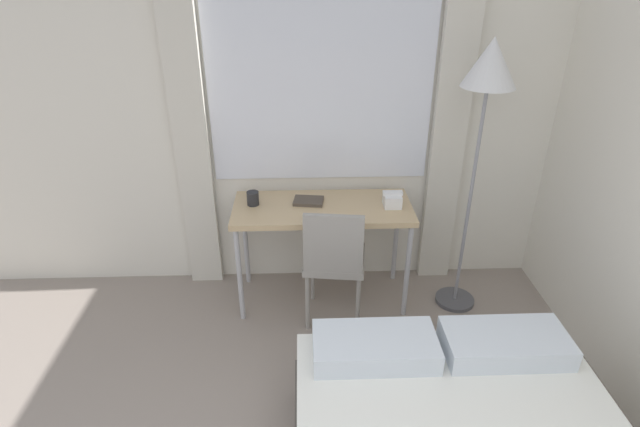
% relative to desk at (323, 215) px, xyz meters
% --- Properties ---
extents(wall_back_with_window, '(4.79, 0.13, 2.70)m').
position_rel_desk_xyz_m(wall_back_with_window, '(-0.19, 0.34, 0.65)').
color(wall_back_with_window, silver).
rests_on(wall_back_with_window, ground_plane).
extents(desk, '(1.24, 0.53, 0.77)m').
position_rel_desk_xyz_m(desk, '(0.00, 0.00, 0.00)').
color(desk, tan).
rests_on(desk, ground_plane).
extents(desk_chair, '(0.45, 0.45, 0.90)m').
position_rel_desk_xyz_m(desk_chair, '(0.07, -0.28, -0.18)').
color(desk_chair, gray).
rests_on(desk_chair, ground_plane).
extents(standing_lamp, '(0.33, 0.33, 1.90)m').
position_rel_desk_xyz_m(standing_lamp, '(0.99, -0.10, 0.90)').
color(standing_lamp, '#4C4C51').
rests_on(standing_lamp, ground_plane).
extents(telephone, '(0.13, 0.13, 0.11)m').
position_rel_desk_xyz_m(telephone, '(0.48, -0.02, 0.12)').
color(telephone, white).
rests_on(telephone, desk).
extents(book, '(0.22, 0.17, 0.02)m').
position_rel_desk_xyz_m(book, '(-0.10, 0.06, 0.08)').
color(book, '#4C4238').
rests_on(book, desk).
extents(mug, '(0.08, 0.08, 0.10)m').
position_rel_desk_xyz_m(mug, '(-0.48, 0.04, 0.12)').
color(mug, '#262628').
rests_on(mug, desk).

